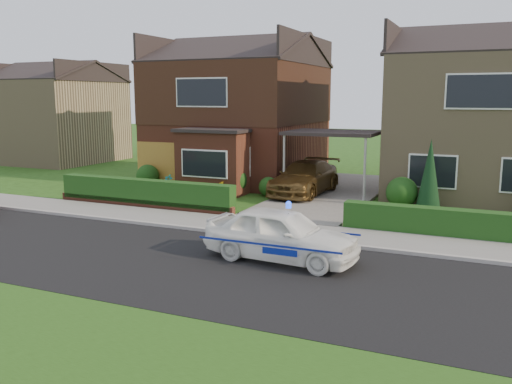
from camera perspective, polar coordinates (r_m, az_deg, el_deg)
The scene contains 24 objects.
ground at distance 13.75m, azimuth -4.79°, elevation -7.84°, with size 120.00×120.00×0.00m, color #214512.
road at distance 13.75m, azimuth -4.79°, elevation -7.84°, with size 60.00×6.00×0.02m, color black.
kerb at distance 16.37m, azimuth 0.32°, elevation -4.67°, with size 60.00×0.16×0.12m, color #9E9993.
sidewalk at distance 17.31m, azimuth 1.71°, elevation -3.90°, with size 60.00×2.00×0.10m, color slate.
grass_verge at distance 9.96m, azimuth -19.16°, elevation -15.54°, with size 60.00×4.00×0.01m, color #214512.
driveway at distance 23.71m, azimuth 7.98°, elevation -0.18°, with size 3.80×12.00×0.12m, color #666059.
house_left at distance 28.11m, azimuth -1.72°, elevation 9.18°, with size 7.50×9.53×7.25m.
house_right at distance 25.48m, azimuth 22.87°, elevation 8.00°, with size 7.50×8.06×7.25m.
carport_link at distance 23.35m, azimuth 8.11°, elevation 6.09°, with size 3.80×3.00×2.77m.
garage_door at distance 26.10m, azimuth -10.34°, elevation 2.88°, with size 2.20×0.10×2.10m, color #8E601E.
dwarf_wall at distance 21.07m, azimuth -11.81°, elevation -1.24°, with size 7.70×0.25×0.36m, color brown.
hedge_left at distance 21.22m, azimuth -11.56°, elevation -1.64°, with size 7.50×0.55×0.90m, color #133611.
hedge_right at distance 17.35m, azimuth 21.46°, elevation -4.73°, with size 7.50×0.55×0.80m, color #133611.
shrub_left_far at distance 25.93m, azimuth -11.33°, elevation 1.67°, with size 1.08×1.08×1.08m, color #133611.
shrub_left_mid at distance 23.46m, azimuth -2.58°, elevation 1.29°, with size 1.32×1.32×1.32m, color #133611.
shrub_left_near at distance 23.11m, azimuth 1.32°, elevation 0.56°, with size 0.84×0.84×0.84m, color #133611.
shrub_right_near at distance 21.41m, azimuth 15.10°, elevation -0.05°, with size 1.20×1.20×1.20m, color #133611.
conifer_a at distance 20.99m, azimuth 17.80°, elevation 1.56°, with size 0.90×0.90×2.60m, color black.
neighbour_left at distance 38.06m, azimuth -20.13°, elevation 6.96°, with size 6.50×7.00×5.20m, color #99815E.
police_car at distance 14.02m, azimuth 2.69°, elevation -4.52°, with size 3.73×4.17×1.55m.
driveway_car at distance 23.18m, azimuth 5.15°, elevation 1.52°, with size 1.92×4.73×1.37m, color brown.
potted_plant_a at distance 24.09m, azimuth -9.20°, elevation 0.80°, with size 0.43×0.29×0.82m, color gray.
potted_plant_b at distance 22.88m, azimuth -3.85°, elevation 0.25°, with size 0.38×0.30×0.68m, color gray.
potted_plant_c at distance 21.31m, azimuth -9.58°, elevation -0.62°, with size 0.37×0.37×0.66m, color gray.
Camera 1 is at (6.29, -11.48, 4.20)m, focal length 38.00 mm.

